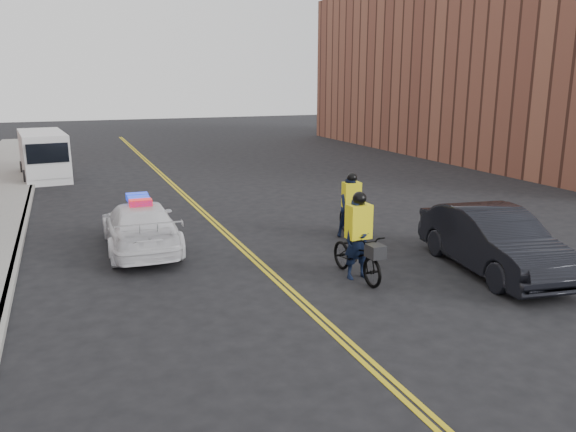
{
  "coord_description": "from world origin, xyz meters",
  "views": [
    {
      "loc": [
        -4.56,
        -11.58,
        4.76
      ],
      "look_at": [
        0.71,
        1.56,
        1.3
      ],
      "focal_mm": 35.0,
      "sensor_mm": 36.0,
      "label": 1
    }
  ],
  "objects_px": {
    "cargo_van": "(44,156)",
    "cyclist_far": "(351,212)",
    "police_cruiser": "(140,226)",
    "dark_sedan": "(493,240)",
    "cyclist_near": "(358,248)"
  },
  "relations": [
    {
      "from": "police_cruiser",
      "to": "dark_sedan",
      "type": "height_order",
      "value": "dark_sedan"
    },
    {
      "from": "dark_sedan",
      "to": "cyclist_near",
      "type": "distance_m",
      "value": 3.51
    },
    {
      "from": "police_cruiser",
      "to": "cargo_van",
      "type": "bearing_deg",
      "value": -77.44
    },
    {
      "from": "police_cruiser",
      "to": "cyclist_near",
      "type": "xyz_separation_m",
      "value": [
        4.61,
        -4.38,
        0.05
      ]
    },
    {
      "from": "cargo_van",
      "to": "cyclist_far",
      "type": "relative_size",
      "value": 2.75
    },
    {
      "from": "police_cruiser",
      "to": "cyclist_far",
      "type": "relative_size",
      "value": 2.4
    },
    {
      "from": "cyclist_far",
      "to": "dark_sedan",
      "type": "bearing_deg",
      "value": -61.51
    },
    {
      "from": "cargo_van",
      "to": "cyclist_near",
      "type": "bearing_deg",
      "value": -73.67
    },
    {
      "from": "dark_sedan",
      "to": "cargo_van",
      "type": "height_order",
      "value": "cargo_van"
    },
    {
      "from": "cargo_van",
      "to": "cyclist_far",
      "type": "distance_m",
      "value": 17.53
    },
    {
      "from": "cyclist_far",
      "to": "cargo_van",
      "type": "bearing_deg",
      "value": 126.08
    },
    {
      "from": "cargo_van",
      "to": "cyclist_near",
      "type": "height_order",
      "value": "cargo_van"
    },
    {
      "from": "police_cruiser",
      "to": "cargo_van",
      "type": "height_order",
      "value": "cargo_van"
    },
    {
      "from": "police_cruiser",
      "to": "cyclist_far",
      "type": "height_order",
      "value": "cyclist_far"
    },
    {
      "from": "dark_sedan",
      "to": "cyclist_near",
      "type": "relative_size",
      "value": 2.2
    }
  ]
}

